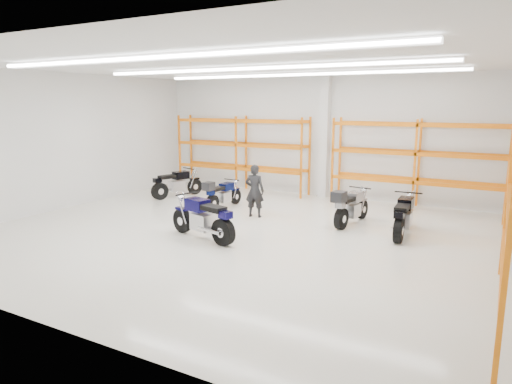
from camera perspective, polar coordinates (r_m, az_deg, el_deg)
The scene contains 11 objects.
ground at distance 12.41m, azimuth -1.17°, elevation -5.34°, with size 14.00×14.00×0.00m, color silver.
room_shell at distance 11.93m, azimuth -1.17°, elevation 10.00°, with size 14.02×12.02×4.51m.
motorcycle_main at distance 11.89m, azimuth -6.49°, elevation -3.42°, with size 2.32×0.99×1.16m.
motorcycle_back_a at distance 17.42m, azimuth -10.06°, elevation 0.95°, with size 1.00×2.08×1.06m.
motorcycle_back_b at distance 15.37m, azimuth -4.38°, elevation -0.32°, with size 0.62×1.95×1.00m.
motorcycle_back_c at distance 13.50m, azimuth 11.63°, elevation -1.87°, with size 0.72×2.18×1.12m.
motorcycle_back_d at distance 12.77m, azimuth 17.94°, elevation -3.03°, with size 0.74×2.23×1.10m.
standing_man at distance 14.14m, azimuth -0.17°, elevation 0.15°, with size 0.60×0.40×1.65m, color black.
structural_column at distance 17.24m, azimuth 8.55°, elevation 6.77°, with size 0.32×0.32×4.50m, color white.
pallet_racking_back_left at distance 18.43m, azimuth -1.87°, elevation 5.71°, with size 5.67×0.87×3.00m.
pallet_racking_back_right at distance 16.09m, azimuth 19.52°, elevation 4.30°, with size 5.67×0.87×3.00m.
Camera 1 is at (5.94, -10.32, 3.50)m, focal length 32.00 mm.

